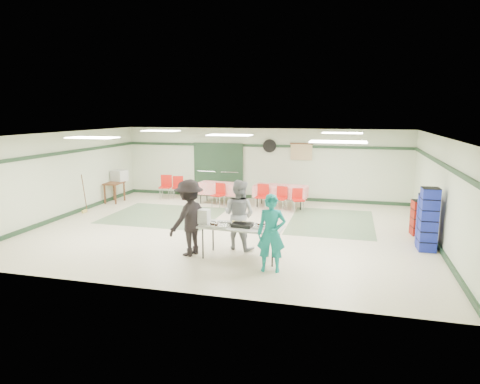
% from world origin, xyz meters
% --- Properties ---
extents(floor, '(11.00, 11.00, 0.00)m').
position_xyz_m(floor, '(0.00, 0.00, 0.00)').
color(floor, beige).
rests_on(floor, ground).
extents(ceiling, '(11.00, 11.00, 0.00)m').
position_xyz_m(ceiling, '(0.00, 0.00, 2.70)').
color(ceiling, silver).
rests_on(ceiling, wall_back).
extents(wall_back, '(11.00, 0.00, 11.00)m').
position_xyz_m(wall_back, '(0.00, 4.50, 1.35)').
color(wall_back, beige).
rests_on(wall_back, floor).
extents(wall_front, '(11.00, 0.00, 11.00)m').
position_xyz_m(wall_front, '(0.00, -4.50, 1.35)').
color(wall_front, beige).
rests_on(wall_front, floor).
extents(wall_left, '(0.00, 9.00, 9.00)m').
position_xyz_m(wall_left, '(-5.50, 0.00, 1.35)').
color(wall_left, beige).
rests_on(wall_left, floor).
extents(wall_right, '(0.00, 9.00, 9.00)m').
position_xyz_m(wall_right, '(5.50, 0.00, 1.35)').
color(wall_right, beige).
rests_on(wall_right, floor).
extents(trim_back, '(11.00, 0.06, 0.10)m').
position_xyz_m(trim_back, '(0.00, 4.47, 2.05)').
color(trim_back, '#1E3722').
rests_on(trim_back, wall_back).
extents(baseboard_back, '(11.00, 0.06, 0.12)m').
position_xyz_m(baseboard_back, '(0.00, 4.47, 0.06)').
color(baseboard_back, '#1E3722').
rests_on(baseboard_back, floor).
extents(trim_left, '(0.06, 9.00, 0.10)m').
position_xyz_m(trim_left, '(-5.47, 0.00, 2.05)').
color(trim_left, '#1E3722').
rests_on(trim_left, wall_back).
extents(baseboard_left, '(0.06, 9.00, 0.12)m').
position_xyz_m(baseboard_left, '(-5.47, 0.00, 0.06)').
color(baseboard_left, '#1E3722').
rests_on(baseboard_left, floor).
extents(trim_right, '(0.06, 9.00, 0.10)m').
position_xyz_m(trim_right, '(5.47, 0.00, 2.05)').
color(trim_right, '#1E3722').
rests_on(trim_right, wall_back).
extents(baseboard_right, '(0.06, 9.00, 0.12)m').
position_xyz_m(baseboard_right, '(5.47, 0.00, 0.06)').
color(baseboard_right, '#1E3722').
rests_on(baseboard_right, floor).
extents(green_patch_a, '(3.50, 3.00, 0.01)m').
position_xyz_m(green_patch_a, '(-2.50, 1.00, 0.00)').
color(green_patch_a, '#627C5A').
rests_on(green_patch_a, floor).
extents(green_patch_b, '(2.50, 3.50, 0.01)m').
position_xyz_m(green_patch_b, '(2.80, 1.50, 0.00)').
color(green_patch_b, '#627C5A').
rests_on(green_patch_b, floor).
extents(double_door_left, '(0.90, 0.06, 2.10)m').
position_xyz_m(double_door_left, '(-2.20, 4.44, 1.05)').
color(double_door_left, '#959895').
rests_on(double_door_left, floor).
extents(double_door_right, '(0.90, 0.06, 2.10)m').
position_xyz_m(double_door_right, '(-1.25, 4.44, 1.05)').
color(double_door_right, '#959895').
rests_on(double_door_right, floor).
extents(door_frame, '(2.00, 0.03, 2.15)m').
position_xyz_m(door_frame, '(-1.73, 4.42, 1.05)').
color(door_frame, '#1E3722').
rests_on(door_frame, floor).
extents(wall_fan, '(0.50, 0.10, 0.50)m').
position_xyz_m(wall_fan, '(0.30, 4.44, 2.05)').
color(wall_fan, black).
rests_on(wall_fan, wall_back).
extents(scroll_banner, '(0.80, 0.02, 0.60)m').
position_xyz_m(scroll_banner, '(1.50, 4.44, 1.85)').
color(scroll_banner, '#D8BC87').
rests_on(scroll_banner, wall_back).
extents(serving_table, '(1.94, 0.90, 0.76)m').
position_xyz_m(serving_table, '(0.94, -2.37, 0.72)').
color(serving_table, '#A3A39E').
rests_on(serving_table, floor).
extents(sheet_tray_right, '(0.57, 0.45, 0.02)m').
position_xyz_m(sheet_tray_right, '(1.51, -2.38, 0.77)').
color(sheet_tray_right, silver).
rests_on(sheet_tray_right, serving_table).
extents(sheet_tray_mid, '(0.58, 0.46, 0.02)m').
position_xyz_m(sheet_tray_mid, '(0.90, -2.28, 0.77)').
color(sheet_tray_mid, silver).
rests_on(sheet_tray_mid, serving_table).
extents(sheet_tray_left, '(0.59, 0.46, 0.02)m').
position_xyz_m(sheet_tray_left, '(0.40, -2.46, 0.77)').
color(sheet_tray_left, silver).
rests_on(sheet_tray_left, serving_table).
extents(baking_pan, '(0.48, 0.32, 0.08)m').
position_xyz_m(baking_pan, '(0.97, -2.42, 0.80)').
color(baking_pan, black).
rests_on(baking_pan, serving_table).
extents(foam_box_stack, '(0.26, 0.24, 0.33)m').
position_xyz_m(foam_box_stack, '(0.04, -2.35, 0.93)').
color(foam_box_stack, white).
rests_on(foam_box_stack, serving_table).
extents(volunteer_teal, '(0.63, 0.44, 1.65)m').
position_xyz_m(volunteer_teal, '(1.75, -3.00, 0.82)').
color(volunteer_teal, '#12807F').
rests_on(volunteer_teal, floor).
extents(volunteer_grey, '(0.98, 0.86, 1.71)m').
position_xyz_m(volunteer_grey, '(0.71, -1.70, 0.86)').
color(volunteer_grey, gray).
rests_on(volunteer_grey, floor).
extents(volunteer_dark, '(1.06, 1.32, 1.79)m').
position_xyz_m(volunteer_dark, '(-0.29, -2.43, 0.89)').
color(volunteer_dark, black).
rests_on(volunteer_dark, floor).
extents(dining_table_a, '(1.89, 0.93, 0.77)m').
position_xyz_m(dining_table_a, '(0.94, 3.22, 0.57)').
color(dining_table_a, red).
rests_on(dining_table_a, floor).
extents(dining_table_b, '(1.73, 0.90, 0.77)m').
position_xyz_m(dining_table_b, '(-1.26, 3.22, 0.57)').
color(dining_table_b, red).
rests_on(dining_table_b, floor).
extents(chair_a, '(0.45, 0.45, 0.82)m').
position_xyz_m(chair_a, '(1.06, 2.64, 0.50)').
color(chair_a, red).
rests_on(chair_a, floor).
extents(chair_b, '(0.43, 0.43, 0.87)m').
position_xyz_m(chair_b, '(0.41, 2.65, 0.53)').
color(chair_b, red).
rests_on(chair_b, floor).
extents(chair_c, '(0.46, 0.46, 0.78)m').
position_xyz_m(chair_c, '(1.63, 2.64, 0.48)').
color(chair_c, red).
rests_on(chair_c, floor).
extents(chair_d, '(0.48, 0.48, 0.85)m').
position_xyz_m(chair_d, '(-1.15, 2.65, 0.52)').
color(chair_d, red).
rests_on(chair_d, floor).
extents(chair_loose_a, '(0.50, 0.50, 0.86)m').
position_xyz_m(chair_loose_a, '(-3.15, 3.70, 0.53)').
color(chair_loose_a, red).
rests_on(chair_loose_a, floor).
extents(chair_loose_b, '(0.49, 0.49, 0.92)m').
position_xyz_m(chair_loose_b, '(-3.56, 3.51, 0.57)').
color(chair_loose_b, red).
rests_on(chair_loose_b, floor).
extents(crate_stack_blue_a, '(0.41, 0.41, 1.55)m').
position_xyz_m(crate_stack_blue_a, '(5.15, -0.75, 0.78)').
color(crate_stack_blue_a, navy).
rests_on(crate_stack_blue_a, floor).
extents(crate_stack_red, '(0.43, 0.43, 0.97)m').
position_xyz_m(crate_stack_red, '(5.15, 0.66, 0.48)').
color(crate_stack_red, maroon).
rests_on(crate_stack_red, floor).
extents(crate_stack_blue_b, '(0.43, 0.43, 1.32)m').
position_xyz_m(crate_stack_blue_b, '(5.15, -0.37, 0.66)').
color(crate_stack_blue_b, navy).
rests_on(crate_stack_blue_b, floor).
extents(printer_table, '(0.56, 0.84, 0.74)m').
position_xyz_m(printer_table, '(-5.15, 2.44, 0.63)').
color(printer_table, brown).
rests_on(printer_table, floor).
extents(office_printer, '(0.60, 0.56, 0.40)m').
position_xyz_m(office_printer, '(-5.15, 2.84, 0.95)').
color(office_printer, '#B3B3AE').
rests_on(office_printer, printer_table).
extents(broom, '(0.07, 0.21, 1.27)m').
position_xyz_m(broom, '(-5.23, 0.71, 0.66)').
color(broom, brown).
rests_on(broom, floor).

